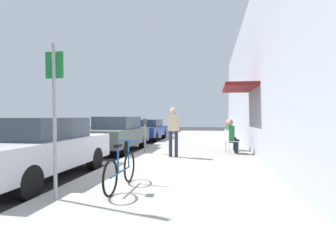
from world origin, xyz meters
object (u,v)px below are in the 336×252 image
parked_car_2 (148,129)px  cafe_chair_1 (228,138)px  bicycle_0 (121,170)px  parked_car_0 (38,148)px  cafe_chair_0 (230,140)px  parking_meter (145,133)px  pedestrian_standing (173,128)px  parked_car_1 (117,134)px  seated_patron_0 (232,135)px  street_sign (55,109)px  seated_patron_1 (230,133)px

parked_car_2 → cafe_chair_1: size_ratio=5.06×
bicycle_0 → cafe_chair_1: 6.83m
parked_car_0 → cafe_chair_0: 6.59m
parking_meter → pedestrian_standing: (1.21, -0.77, 0.23)m
parked_car_1 → cafe_chair_0: (4.75, -0.63, -0.15)m
parking_meter → parked_car_0: bearing=-110.8°
parked_car_0 → parked_car_2: bearing=90.0°
parked_car_1 → parking_meter: parked_car_1 is taller
parking_meter → seated_patron_0: 3.30m
bicycle_0 → cafe_chair_1: (2.39, 6.40, 0.14)m
cafe_chair_0 → pedestrian_standing: size_ratio=0.51×
cafe_chair_1 → pedestrian_standing: size_ratio=0.51×
street_sign → seated_patron_0: street_sign is taller
parked_car_1 → street_sign: 7.05m
pedestrian_standing → bicycle_0: bearing=-95.6°
parked_car_0 → seated_patron_1: (4.81, 5.58, 0.05)m
seated_patron_0 → cafe_chair_1: (-0.06, 0.99, -0.19)m
parked_car_2 → cafe_chair_1: bearing=-47.2°
parked_car_2 → seated_patron_0: 7.78m
street_sign → seated_patron_1: size_ratio=2.02×
parked_car_1 → seated_patron_0: 4.85m
cafe_chair_1 → parked_car_2: bearing=132.8°
street_sign → cafe_chair_0: street_sign is taller
bicycle_0 → pedestrian_standing: (0.41, 4.13, 0.64)m
parked_car_2 → street_sign: street_sign is taller
parked_car_0 → bicycle_0: (2.36, -0.82, -0.28)m
seated_patron_0 → cafe_chair_1: seated_patron_0 is taller
parking_meter → seated_patron_1: size_ratio=1.02×
parking_meter → street_sign: bearing=-90.5°
street_sign → parked_car_0: bearing=132.6°
parked_car_0 → parking_meter: parked_car_0 is taller
parked_car_0 → parked_car_1: parked_car_1 is taller
seated_patron_0 → pedestrian_standing: (-2.04, -1.28, 0.30)m
parked_car_1 → parked_car_2: parked_car_1 is taller
parked_car_2 → pedestrian_standing: pedestrian_standing is taller
seated_patron_0 → seated_patron_1: bearing=90.0°
parking_meter → cafe_chair_0: size_ratio=1.52×
seated_patron_1 → cafe_chair_1: bearing=-179.6°
parked_car_2 → cafe_chair_0: (4.75, -6.13, -0.08)m
street_sign → cafe_chair_0: bearing=62.3°
parked_car_1 → cafe_chair_1: parked_car_1 is taller
parking_meter → seated_patron_0: (3.26, 0.51, -0.07)m
parking_meter → cafe_chair_1: (3.20, 1.50, -0.26)m
parked_car_2 → seated_patron_1: (4.81, -5.12, 0.12)m
parking_meter → seated_patron_1: bearing=24.7°
parking_meter → street_sign: street_sign is taller
seated_patron_0 → bicycle_0: bearing=-114.4°
parked_car_2 → parked_car_1: bearing=-90.0°
parked_car_0 → street_sign: (1.50, -1.63, 0.88)m
bicycle_0 → cafe_chair_0: 5.90m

